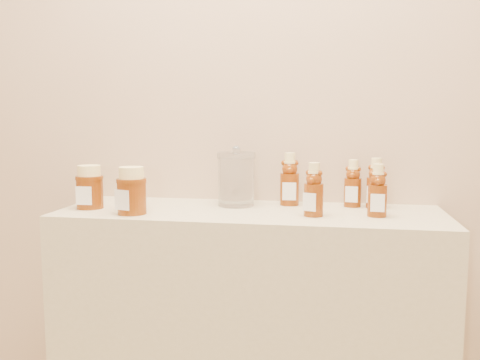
% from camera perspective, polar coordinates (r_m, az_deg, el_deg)
% --- Properties ---
extents(wall_back, '(3.50, 0.02, 2.70)m').
position_cam_1_polar(wall_back, '(1.77, 2.17, 12.18)').
color(wall_back, tan).
rests_on(wall_back, ground).
extents(display_table, '(1.20, 0.40, 0.90)m').
position_cam_1_polar(display_table, '(1.74, 1.09, -18.22)').
color(display_table, '#BBAF89').
rests_on(display_table, ground).
extents(bear_bottle_back_left, '(0.07, 0.07, 0.20)m').
position_cam_1_polar(bear_bottle_back_left, '(1.69, 5.59, 0.49)').
color(bear_bottle_back_left, '#5F2507').
rests_on(bear_bottle_back_left, display_table).
extents(bear_bottle_back_mid, '(0.07, 0.07, 0.17)m').
position_cam_1_polar(bear_bottle_back_mid, '(1.70, 12.56, -0.03)').
color(bear_bottle_back_mid, '#5F2507').
rests_on(bear_bottle_back_mid, display_table).
extents(bear_bottle_back_right, '(0.08, 0.08, 0.18)m').
position_cam_1_polar(bear_bottle_back_right, '(1.69, 15.02, 0.02)').
color(bear_bottle_back_right, '#5F2507').
rests_on(bear_bottle_back_right, display_table).
extents(bear_bottle_front_left, '(0.08, 0.08, 0.18)m').
position_cam_1_polar(bear_bottle_front_left, '(1.51, 8.29, -0.67)').
color(bear_bottle_front_left, '#5F2507').
rests_on(bear_bottle_front_left, display_table).
extents(bear_bottle_front_right, '(0.06, 0.06, 0.18)m').
position_cam_1_polar(bear_bottle_front_right, '(1.54, 15.20, -0.75)').
color(bear_bottle_front_right, '#5F2507').
rests_on(bear_bottle_front_right, display_table).
extents(honey_jar_left, '(0.09, 0.09, 0.14)m').
position_cam_1_polar(honey_jar_left, '(1.70, -16.53, -0.74)').
color(honey_jar_left, '#5F2507').
rests_on(honey_jar_left, display_table).
extents(honey_jar_back, '(0.09, 0.09, 0.12)m').
position_cam_1_polar(honey_jar_back, '(1.66, -11.72, -1.11)').
color(honey_jar_back, '#5F2507').
rests_on(honey_jar_back, display_table).
extents(honey_jar_front, '(0.12, 0.12, 0.14)m').
position_cam_1_polar(honey_jar_front, '(1.57, -12.07, -1.16)').
color(honey_jar_front, '#5F2507').
rests_on(honey_jar_front, display_table).
extents(glass_canister, '(0.16, 0.16, 0.19)m').
position_cam_1_polar(glass_canister, '(1.67, -0.42, 0.37)').
color(glass_canister, white).
rests_on(glass_canister, display_table).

